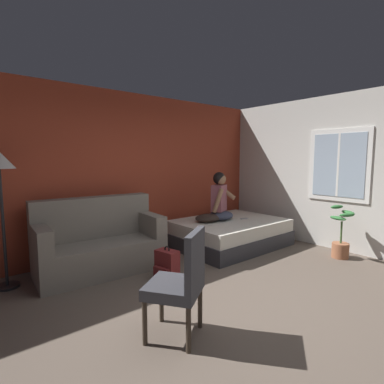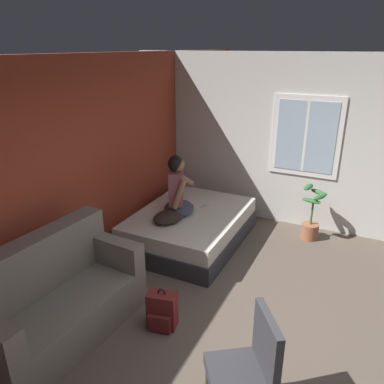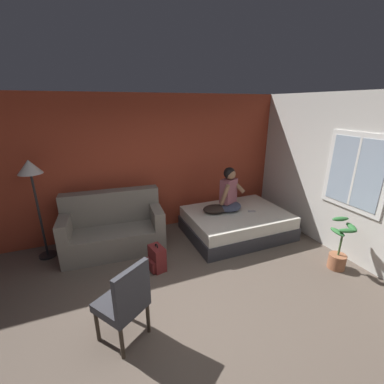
{
  "view_description": "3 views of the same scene",
  "coord_description": "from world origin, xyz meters",
  "views": [
    {
      "loc": [
        -2.28,
        -1.96,
        1.6
      ],
      "look_at": [
        0.86,
        1.83,
        1.05
      ],
      "focal_mm": 28.0,
      "sensor_mm": 36.0,
      "label": 1
    },
    {
      "loc": [
        -2.83,
        -0.5,
        2.78
      ],
      "look_at": [
        1.0,
        1.37,
        1.11
      ],
      "focal_mm": 35.0,
      "sensor_mm": 36.0,
      "label": 2
    },
    {
      "loc": [
        -0.9,
        -2.25,
        2.52
      ],
      "look_at": [
        0.59,
        1.41,
        1.15
      ],
      "focal_mm": 24.0,
      "sensor_mm": 36.0,
      "label": 3
    }
  ],
  "objects": [
    {
      "name": "wall_back_accent",
      "position": [
        0.0,
        2.73,
        1.35
      ],
      "size": [
        10.95,
        0.16,
        2.7
      ],
      "primitive_type": "cube",
      "color": "#993823",
      "rests_on": "ground"
    },
    {
      "name": "bed",
      "position": [
        1.69,
        1.74,
        0.24
      ],
      "size": [
        1.96,
        1.47,
        0.48
      ],
      "color": "#2D2D33",
      "rests_on": "ground"
    },
    {
      "name": "wall_side_with_window",
      "position": [
        3.05,
        0.01,
        1.35
      ],
      "size": [
        0.19,
        6.71,
        2.7
      ],
      "color": "silver",
      "rests_on": "ground"
    },
    {
      "name": "throw_pillow",
      "position": [
        1.27,
        1.88,
        0.55
      ],
      "size": [
        0.53,
        0.42,
        0.14
      ],
      "primitive_type": "ellipsoid",
      "rotation": [
        0.0,
        0.0,
        -0.14
      ],
      "color": "#2D231E",
      "rests_on": "bed"
    },
    {
      "name": "person_seated",
      "position": [
        1.58,
        1.89,
        0.84
      ],
      "size": [
        0.66,
        0.62,
        0.88
      ],
      "color": "#383D51",
      "rests_on": "bed"
    },
    {
      "name": "backpack",
      "position": [
        -0.11,
        1.18,
        0.19
      ],
      "size": [
        0.28,
        0.33,
        0.46
      ],
      "color": "maroon",
      "rests_on": "ground"
    },
    {
      "name": "cell_phone",
      "position": [
        1.97,
        1.64,
        0.48
      ],
      "size": [
        0.16,
        0.11,
        0.01
      ],
      "primitive_type": "cube",
      "rotation": [
        0.0,
        0.0,
        1.27
      ],
      "color": "#B7B7BC",
      "rests_on": "bed"
    },
    {
      "name": "potted_plant",
      "position": [
        2.57,
        0.12,
        0.3
      ],
      "size": [
        0.39,
        0.37,
        0.85
      ],
      "color": "#995B3D",
      "rests_on": "ground"
    },
    {
      "name": "side_chair",
      "position": [
        -0.74,
        0.05,
        0.53
      ],
      "size": [
        0.64,
        0.64,
        0.98
      ],
      "color": "#382D23",
      "rests_on": "ground"
    },
    {
      "name": "ground_plane",
      "position": [
        0.0,
        0.0,
        0.0
      ],
      "size": [
        40.0,
        40.0,
        0.0
      ],
      "primitive_type": "plane",
      "color": "brown"
    },
    {
      "name": "couch",
      "position": [
        -0.65,
        2.09,
        0.39
      ],
      "size": [
        1.75,
        0.94,
        1.04
      ],
      "color": "slate",
      "rests_on": "ground"
    }
  ]
}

